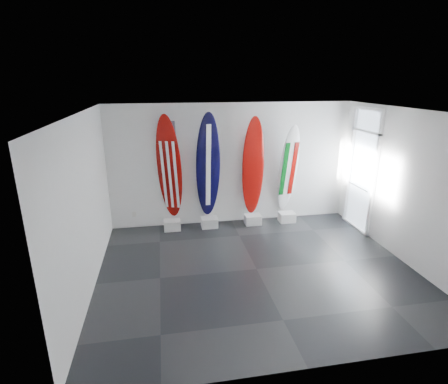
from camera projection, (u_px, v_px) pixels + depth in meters
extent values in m
plane|color=black|center=(257.00, 269.00, 6.80)|extent=(6.00, 6.00, 0.00)
plane|color=white|center=(262.00, 112.00, 5.88)|extent=(6.00, 6.00, 0.00)
plane|color=white|center=(232.00, 164.00, 8.68)|extent=(6.00, 0.00, 6.00)
plane|color=white|center=(318.00, 264.00, 4.00)|extent=(6.00, 0.00, 6.00)
plane|color=white|center=(85.00, 206.00, 5.84)|extent=(0.00, 5.00, 5.00)
plane|color=white|center=(407.00, 187.00, 6.85)|extent=(0.00, 5.00, 5.00)
cube|color=silver|center=(172.00, 225.00, 8.55)|extent=(0.40, 0.30, 0.24)
ellipsoid|color=#910B07|center=(169.00, 168.00, 8.21)|extent=(0.71, 0.65, 2.58)
cube|color=silver|center=(209.00, 222.00, 8.70)|extent=(0.40, 0.30, 0.24)
ellipsoid|color=black|center=(208.00, 166.00, 8.36)|extent=(0.61, 0.41, 2.60)
cube|color=silver|center=(253.00, 219.00, 8.89)|extent=(0.40, 0.30, 0.24)
ellipsoid|color=#910B07|center=(253.00, 167.00, 8.57)|extent=(0.57, 0.23, 2.47)
cube|color=silver|center=(287.00, 217.00, 9.04)|extent=(0.40, 0.30, 0.24)
ellipsoid|color=white|center=(288.00, 169.00, 8.75)|extent=(0.59, 0.54, 2.28)
cube|color=silver|center=(134.00, 214.00, 8.61)|extent=(0.09, 0.02, 0.13)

